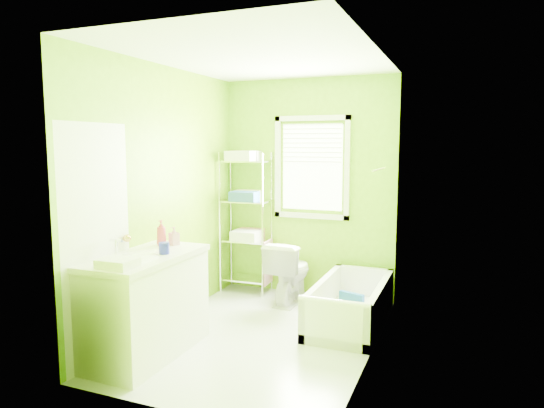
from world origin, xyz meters
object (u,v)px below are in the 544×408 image
at_px(toilet, 289,271).
at_px(vanity, 146,302).
at_px(bathtub, 350,310).
at_px(wire_shelf_unit, 248,206).

xyz_separation_m(toilet, vanity, (-0.67, -1.80, 0.11)).
bearing_deg(bathtub, toilet, 152.06).
xyz_separation_m(bathtub, vanity, (-1.48, -1.37, 0.32)).
distance_m(bathtub, wire_shelf_unit, 1.83).
bearing_deg(bathtub, vanity, -137.23).
distance_m(bathtub, vanity, 2.04).
relative_size(vanity, wire_shelf_unit, 0.68).
bearing_deg(bathtub, wire_shelf_unit, 155.88).
xyz_separation_m(bathtub, wire_shelf_unit, (-1.44, 0.64, 0.92)).
bearing_deg(toilet, vanity, 71.16).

